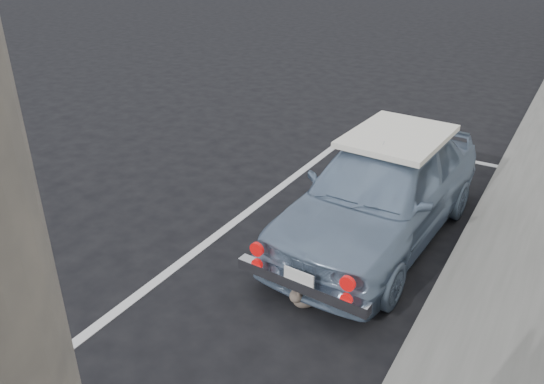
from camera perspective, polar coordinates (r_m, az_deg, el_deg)
The scene contains 4 objects.
pline_front at distance 9.62m, azimuth 15.77°, elevation 4.22°, with size 3.00×0.12×0.01m, color silver.
pline_side at distance 7.21m, azimuth -3.11°, elevation -2.54°, with size 0.12×7.00×0.01m, color silver.
retro_coupe at distance 6.57m, azimuth 11.65°, elevation 0.28°, with size 1.75×3.90×1.30m.
cat at distance 5.55m, azimuth 3.71°, elevation -11.07°, with size 0.34×0.47×0.27m.
Camera 1 is at (2.66, -2.19, 3.52)m, focal length 35.00 mm.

